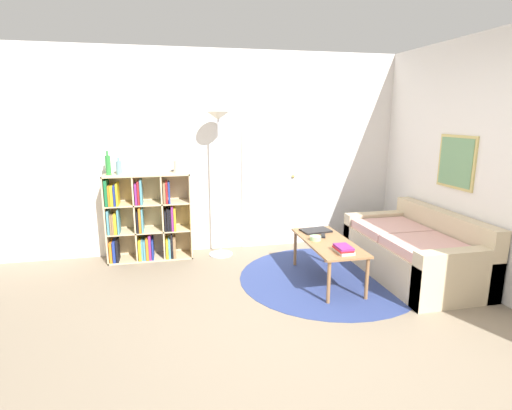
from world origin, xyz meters
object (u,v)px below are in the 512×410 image
(floor_lamp, at_px, (219,141))
(bottle_middle, at_px, (119,168))
(bottle_left, at_px, (108,165))
(couch, at_px, (416,253))
(coffee_table, at_px, (328,245))
(laptop, at_px, (316,230))
(bowl, at_px, (315,238))
(vase_on_shelf, at_px, (178,166))
(bookshelf, at_px, (146,219))

(floor_lamp, xyz_separation_m, bottle_middle, (-1.20, 0.08, -0.30))
(bottle_left, bearing_deg, couch, -20.02)
(floor_lamp, xyz_separation_m, coffee_table, (1.03, -1.08, -1.06))
(laptop, relative_size, bowl, 2.93)
(coffee_table, bearing_deg, vase_on_shelf, 142.71)
(laptop, height_order, vase_on_shelf, vase_on_shelf)
(laptop, distance_m, bottle_middle, 2.47)
(laptop, bearing_deg, bottle_middle, 160.64)
(bottle_left, distance_m, bottle_middle, 0.13)
(bookshelf, distance_m, floor_lamp, 1.34)
(vase_on_shelf, bearing_deg, bookshelf, 179.42)
(couch, relative_size, bottle_left, 5.69)
(couch, xyz_separation_m, coffee_table, (-1.04, 0.08, 0.14))
(couch, bearing_deg, floor_lamp, 150.62)
(laptop, xyz_separation_m, bottle_left, (-2.35, 0.77, 0.74))
(couch, relative_size, coffee_table, 1.48)
(floor_lamp, height_order, coffee_table, floor_lamp)
(coffee_table, height_order, vase_on_shelf, vase_on_shelf)
(floor_lamp, height_order, bottle_middle, floor_lamp)
(coffee_table, height_order, bottle_left, bottle_left)
(floor_lamp, relative_size, couch, 1.11)
(coffee_table, bearing_deg, bottle_left, 153.89)
(vase_on_shelf, bearing_deg, bowl, -38.34)
(couch, bearing_deg, bottle_middle, 159.15)
(laptop, distance_m, bottle_left, 2.58)
(laptop, distance_m, vase_on_shelf, 1.86)
(bookshelf, bearing_deg, bottle_left, -177.44)
(floor_lamp, bearing_deg, bottle_left, 177.00)
(laptop, bearing_deg, bookshelf, 158.01)
(couch, bearing_deg, laptop, 156.05)
(coffee_table, distance_m, bowl, 0.16)
(floor_lamp, height_order, bowl, floor_lamp)
(bookshelf, relative_size, couch, 0.66)
(couch, bearing_deg, bowl, 173.25)
(coffee_table, xyz_separation_m, bottle_left, (-2.35, 1.15, 0.80))
(coffee_table, xyz_separation_m, vase_on_shelf, (-1.53, 1.16, 0.76))
(bookshelf, xyz_separation_m, laptop, (1.96, -0.79, -0.05))
(coffee_table, bearing_deg, bookshelf, 149.17)
(floor_lamp, xyz_separation_m, laptop, (1.03, -0.70, -1.01))
(coffee_table, bearing_deg, floor_lamp, 133.64)
(bowl, relative_size, bottle_left, 0.42)
(floor_lamp, relative_size, bottle_middle, 9.07)
(couch, bearing_deg, vase_on_shelf, 154.08)
(bottle_left, height_order, vase_on_shelf, bottle_left)
(bottle_middle, bearing_deg, bottle_left, -175.44)
(coffee_table, distance_m, bottle_left, 2.74)
(laptop, height_order, bottle_left, bottle_left)
(couch, bearing_deg, bookshelf, 157.32)
(couch, height_order, bottle_middle, bottle_middle)
(couch, bearing_deg, bottle_left, 159.98)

